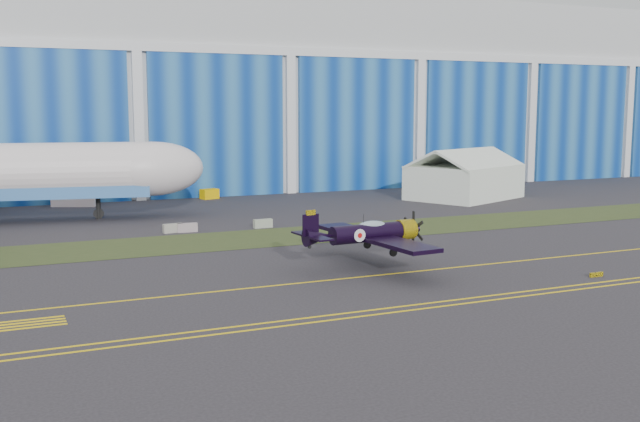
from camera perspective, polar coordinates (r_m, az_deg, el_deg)
name	(u,v)px	position (r m, az deg, el deg)	size (l,w,h in m)	color
ground	(261,271)	(57.69, -4.51, -4.57)	(260.00, 260.00, 0.00)	#302D32
grass_median	(211,241)	(70.81, -8.28, -2.31)	(260.00, 10.00, 0.02)	#475128
hangar	(112,93)	(126.40, -15.58, 8.68)	(220.00, 45.70, 30.00)	silver
taxiway_centreline	(285,285)	(53.11, -2.71, -5.62)	(200.00, 0.20, 0.02)	yellow
edge_line_near	(343,319)	(44.66, 1.74, -8.20)	(80.00, 0.20, 0.02)	yellow
edge_line_far	(336,314)	(45.53, 1.19, -7.88)	(80.00, 0.20, 0.02)	yellow
hold_short_ladder	(11,326)	(46.76, -22.49, -8.07)	(6.00, 2.40, 0.02)	yellow
guard_board_right	(596,275)	(59.10, 20.31, -4.56)	(1.20, 0.15, 0.35)	yellow
warbird	(367,233)	(57.95, 3.60, -1.68)	(12.75, 14.95, 4.17)	black
tent	(465,174)	(105.52, 10.97, 2.82)	(18.18, 16.14, 6.98)	white
shipping_container	(75,197)	(100.74, -18.18, 1.04)	(5.51, 2.20, 2.39)	#F5DAD4
tug	(209,194)	(104.69, -8.42, 1.30)	(2.34, 1.46, 1.37)	#F2BB00
gse_box	(450,183)	(119.27, 9.90, 2.11)	(2.72, 1.45, 1.63)	gray
barrier_a	(173,228)	(76.55, -11.13, -1.29)	(2.00, 0.60, 0.90)	#9E9A8D
barrier_b	(187,228)	(76.63, -10.07, -1.26)	(2.00, 0.60, 0.90)	#9F8E92
barrier_c	(263,224)	(78.40, -4.37, -0.96)	(2.00, 0.60, 0.90)	#959E8A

